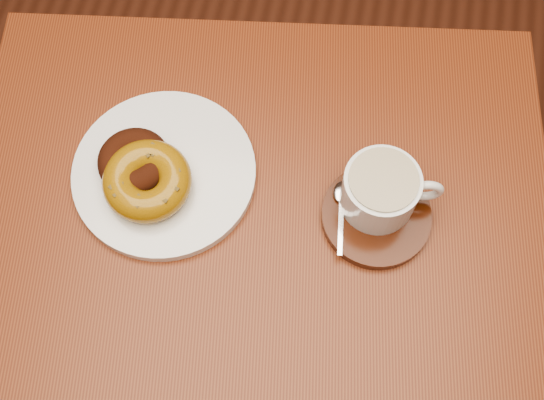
% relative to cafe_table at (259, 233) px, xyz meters
% --- Properties ---
extents(cafe_table, '(0.87, 0.70, 0.74)m').
position_rel_cafe_table_xyz_m(cafe_table, '(0.00, 0.00, 0.00)').
color(cafe_table, brown).
rests_on(cafe_table, ground).
extents(donut_plate, '(0.33, 0.33, 0.02)m').
position_rel_cafe_table_xyz_m(donut_plate, '(-0.13, 0.02, 0.13)').
color(donut_plate, white).
rests_on(donut_plate, cafe_table).
extents(donut_cinnamon, '(0.12, 0.12, 0.04)m').
position_rel_cafe_table_xyz_m(donut_cinnamon, '(-0.17, 0.01, 0.15)').
color(donut_cinnamon, '#36150A').
rests_on(donut_cinnamon, donut_plate).
extents(donut_caramel, '(0.14, 0.14, 0.04)m').
position_rel_cafe_table_xyz_m(donut_caramel, '(-0.14, -0.01, 0.15)').
color(donut_caramel, '#9A6A10').
rests_on(donut_caramel, donut_plate).
extents(saucer, '(0.19, 0.19, 0.02)m').
position_rel_cafe_table_xyz_m(saucer, '(0.16, 0.01, 0.13)').
color(saucer, '#3B1508').
rests_on(saucer, cafe_table).
extents(coffee_cup, '(0.13, 0.10, 0.07)m').
position_rel_cafe_table_xyz_m(coffee_cup, '(0.16, 0.03, 0.17)').
color(coffee_cup, white).
rests_on(coffee_cup, saucer).
extents(teaspoon, '(0.03, 0.10, 0.01)m').
position_rel_cafe_table_xyz_m(teaspoon, '(0.11, 0.02, 0.14)').
color(teaspoon, silver).
rests_on(teaspoon, saucer).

